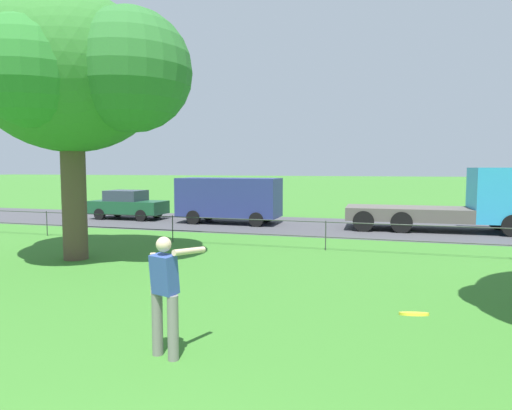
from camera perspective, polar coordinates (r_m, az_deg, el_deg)
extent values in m
cube|color=#424247|center=(21.03, 11.12, -2.80)|extent=(80.00, 6.95, 0.01)
cylinder|color=#333833|center=(19.90, -25.17, -2.15)|extent=(0.04, 0.04, 1.00)
cylinder|color=#333833|center=(16.70, -10.61, -3.02)|extent=(0.04, 0.04, 1.00)
cylinder|color=#333833|center=(15.00, 8.90, -3.87)|extent=(0.04, 0.04, 1.00)
cylinder|color=#333833|center=(15.01, 8.90, -4.06)|extent=(33.73, 0.03, 0.03)
cylinder|color=#333833|center=(14.94, 8.92, -2.17)|extent=(33.73, 0.03, 0.03)
cylinder|color=brown|center=(14.34, -22.25, 1.47)|extent=(0.71, 0.71, 4.00)
ellipsoid|color=#33752D|center=(14.58, -22.69, 15.22)|extent=(5.35, 5.35, 4.55)
sphere|color=#30702B|center=(16.03, -25.95, 16.11)|extent=(3.16, 3.16, 3.16)
sphere|color=#2D6D2E|center=(13.24, -15.72, 16.20)|extent=(3.38, 3.38, 3.38)
sphere|color=#32682B|center=(14.30, -14.82, 17.02)|extent=(2.85, 2.85, 2.85)
sphere|color=#2E782E|center=(13.38, -26.26, 15.16)|extent=(3.07, 3.07, 3.07)
cylinder|color=slate|center=(6.89, -12.50, -14.56)|extent=(0.16, 0.16, 0.94)
cylinder|color=slate|center=(6.67, -10.57, -15.18)|extent=(0.16, 0.16, 0.94)
cube|color=#334C99|center=(6.57, -11.66, -8.67)|extent=(0.43, 0.37, 0.58)
sphere|color=beige|center=(6.48, -11.72, -4.96)|extent=(0.22, 0.22, 0.22)
cylinder|color=beige|center=(6.58, -8.54, -5.85)|extent=(0.28, 0.62, 0.13)
cylinder|color=beige|center=(6.74, -12.99, -8.60)|extent=(0.09, 0.09, 0.62)
cylinder|color=yellow|center=(4.51, 19.53, -12.98)|extent=(0.33, 0.33, 0.09)
cube|color=#194C2D|center=(24.88, -15.97, -0.26)|extent=(4.01, 1.72, 0.68)
cube|color=#2D3847|center=(24.92, -16.29, 1.17)|extent=(1.91, 1.53, 0.56)
cylinder|color=black|center=(24.96, -12.55, -0.96)|extent=(0.60, 0.20, 0.60)
cylinder|color=black|center=(23.57, -14.48, -1.32)|extent=(0.60, 0.20, 0.60)
cylinder|color=black|center=(26.26, -17.27, -0.78)|extent=(0.60, 0.20, 0.60)
cylinder|color=black|center=(24.95, -19.35, -1.11)|extent=(0.60, 0.20, 0.60)
cube|color=navy|center=(22.08, -3.47, 1.00)|extent=(5.00, 1.97, 1.90)
cube|color=#283342|center=(21.45, 1.55, 1.78)|extent=(0.12, 1.67, 0.76)
cylinder|color=black|center=(22.53, 1.43, -1.35)|extent=(0.68, 0.24, 0.68)
cylinder|color=black|center=(20.75, 0.06, -1.87)|extent=(0.68, 0.24, 0.68)
cylinder|color=black|center=(23.57, -6.10, -1.10)|extent=(0.68, 0.24, 0.68)
cylinder|color=black|center=(21.88, -7.99, -1.57)|extent=(0.68, 0.24, 0.68)
cube|color=#2D99D1|center=(21.31, 28.58, 1.12)|extent=(2.17, 2.36, 2.30)
cube|color=#56514C|center=(20.83, 18.68, -1.02)|extent=(5.26, 2.45, 0.56)
cylinder|color=black|center=(22.50, 28.61, -1.66)|extent=(0.91, 0.33, 0.90)
cylinder|color=black|center=(21.89, 17.80, -1.46)|extent=(0.91, 0.33, 0.90)
cylinder|color=black|center=(19.79, 18.10, -2.11)|extent=(0.91, 0.33, 0.90)
cylinder|color=black|center=(21.87, 13.71, -1.38)|extent=(0.91, 0.33, 0.90)
cylinder|color=black|center=(19.76, 13.57, -2.02)|extent=(0.91, 0.33, 0.90)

